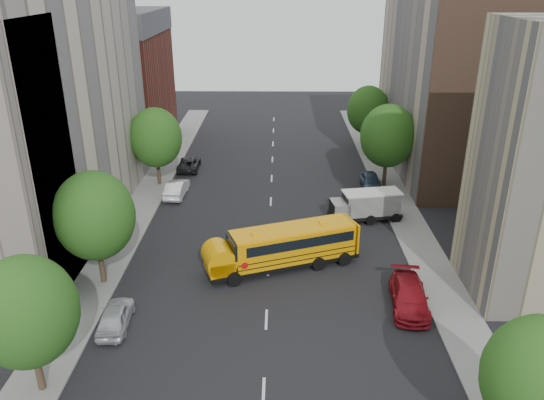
{
  "coord_description": "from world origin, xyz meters",
  "views": [
    {
      "loc": [
        0.68,
        -34.43,
        19.02
      ],
      "look_at": [
        0.21,
        2.0,
        3.55
      ],
      "focal_mm": 35.0,
      "sensor_mm": 36.0,
      "label": 1
    }
  ],
  "objects_px": {
    "parked_car_1": "(177,188)",
    "safari_truck": "(366,205)",
    "school_bus": "(282,246)",
    "parked_car_4": "(371,181)",
    "street_tree_4": "(388,136)",
    "street_tree_2": "(156,138)",
    "street_tree_3": "(541,380)",
    "street_tree_1": "(95,216)",
    "parked_car_0": "(115,316)",
    "street_tree_0": "(26,312)",
    "street_tree_5": "(368,110)",
    "parked_car_2": "(189,164)",
    "parked_car_3": "(409,296)"
  },
  "relations": [
    {
      "from": "parked_car_2",
      "to": "parked_car_4",
      "type": "bearing_deg",
      "value": 162.76
    },
    {
      "from": "parked_car_1",
      "to": "safari_truck",
      "type": "bearing_deg",
      "value": 165.74
    },
    {
      "from": "safari_truck",
      "to": "parked_car_2",
      "type": "xyz_separation_m",
      "value": [
        -16.82,
        12.42,
        -0.71
      ]
    },
    {
      "from": "safari_truck",
      "to": "parked_car_3",
      "type": "xyz_separation_m",
      "value": [
        0.78,
        -12.71,
        -0.58
      ]
    },
    {
      "from": "street_tree_2",
      "to": "parked_car_2",
      "type": "distance_m",
      "value": 6.59
    },
    {
      "from": "street_tree_0",
      "to": "street_tree_3",
      "type": "height_order",
      "value": "street_tree_0"
    },
    {
      "from": "street_tree_4",
      "to": "parked_car_4",
      "type": "xyz_separation_m",
      "value": [
        -1.4,
        -0.72,
        -4.32
      ]
    },
    {
      "from": "parked_car_0",
      "to": "parked_car_1",
      "type": "distance_m",
      "value": 20.01
    },
    {
      "from": "safari_truck",
      "to": "parked_car_3",
      "type": "height_order",
      "value": "safari_truck"
    },
    {
      "from": "street_tree_5",
      "to": "parked_car_1",
      "type": "relative_size",
      "value": 1.66
    },
    {
      "from": "parked_car_3",
      "to": "parked_car_4",
      "type": "height_order",
      "value": "parked_car_3"
    },
    {
      "from": "street_tree_0",
      "to": "parked_car_4",
      "type": "xyz_separation_m",
      "value": [
        20.6,
        27.28,
        -3.89
      ]
    },
    {
      "from": "parked_car_2",
      "to": "parked_car_4",
      "type": "xyz_separation_m",
      "value": [
        18.4,
        -5.31,
        0.11
      ]
    },
    {
      "from": "street_tree_1",
      "to": "parked_car_3",
      "type": "bearing_deg",
      "value": -7.3
    },
    {
      "from": "parked_car_0",
      "to": "parked_car_1",
      "type": "xyz_separation_m",
      "value": [
        0.0,
        20.01,
        0.04
      ]
    },
    {
      "from": "street_tree_4",
      "to": "parked_car_3",
      "type": "relative_size",
      "value": 1.53
    },
    {
      "from": "parked_car_2",
      "to": "street_tree_4",
      "type": "bearing_deg",
      "value": 165.79
    },
    {
      "from": "street_tree_4",
      "to": "parked_car_2",
      "type": "height_order",
      "value": "street_tree_4"
    },
    {
      "from": "street_tree_4",
      "to": "parked_car_0",
      "type": "height_order",
      "value": "street_tree_4"
    },
    {
      "from": "street_tree_0",
      "to": "parked_car_1",
      "type": "relative_size",
      "value": 1.64
    },
    {
      "from": "parked_car_4",
      "to": "street_tree_5",
      "type": "bearing_deg",
      "value": 83.25
    },
    {
      "from": "street_tree_0",
      "to": "parked_car_0",
      "type": "xyz_separation_m",
      "value": [
        2.2,
        5.25,
        -3.94
      ]
    },
    {
      "from": "street_tree_2",
      "to": "safari_truck",
      "type": "height_order",
      "value": "street_tree_2"
    },
    {
      "from": "street_tree_2",
      "to": "parked_car_4",
      "type": "bearing_deg",
      "value": -2.0
    },
    {
      "from": "street_tree_5",
      "to": "street_tree_1",
      "type": "bearing_deg",
      "value": -126.25
    },
    {
      "from": "safari_truck",
      "to": "parked_car_4",
      "type": "distance_m",
      "value": 7.31
    },
    {
      "from": "parked_car_1",
      "to": "parked_car_3",
      "type": "relative_size",
      "value": 0.85
    },
    {
      "from": "street_tree_4",
      "to": "street_tree_5",
      "type": "relative_size",
      "value": 1.08
    },
    {
      "from": "parked_car_2",
      "to": "street_tree_3",
      "type": "bearing_deg",
      "value": 117.26
    },
    {
      "from": "parked_car_0",
      "to": "parked_car_2",
      "type": "bearing_deg",
      "value": -93.42
    },
    {
      "from": "parked_car_1",
      "to": "parked_car_4",
      "type": "bearing_deg",
      "value": -171.15
    },
    {
      "from": "street_tree_5",
      "to": "parked_car_4",
      "type": "height_order",
      "value": "street_tree_5"
    },
    {
      "from": "street_tree_3",
      "to": "parked_car_2",
      "type": "height_order",
      "value": "street_tree_3"
    },
    {
      "from": "street_tree_1",
      "to": "parked_car_0",
      "type": "xyz_separation_m",
      "value": [
        2.2,
        -4.75,
        -4.25
      ]
    },
    {
      "from": "street_tree_3",
      "to": "parked_car_4",
      "type": "bearing_deg",
      "value": 92.56
    },
    {
      "from": "safari_truck",
      "to": "school_bus",
      "type": "bearing_deg",
      "value": -141.82
    },
    {
      "from": "parked_car_0",
      "to": "parked_car_3",
      "type": "height_order",
      "value": "parked_car_3"
    },
    {
      "from": "street_tree_4",
      "to": "street_tree_5",
      "type": "distance_m",
      "value": 12.01
    },
    {
      "from": "street_tree_4",
      "to": "street_tree_5",
      "type": "bearing_deg",
      "value": 90.0
    },
    {
      "from": "street_tree_3",
      "to": "street_tree_5",
      "type": "distance_m",
      "value": 44.0
    },
    {
      "from": "parked_car_0",
      "to": "parked_car_3",
      "type": "distance_m",
      "value": 17.74
    },
    {
      "from": "street_tree_1",
      "to": "street_tree_2",
      "type": "xyz_separation_m",
      "value": [
        0.0,
        18.0,
        -0.12
      ]
    },
    {
      "from": "safari_truck",
      "to": "parked_car_0",
      "type": "xyz_separation_m",
      "value": [
        -16.82,
        -14.92,
        -0.64
      ]
    },
    {
      "from": "street_tree_1",
      "to": "street_tree_3",
      "type": "xyz_separation_m",
      "value": [
        22.0,
        -14.0,
        -0.5
      ]
    },
    {
      "from": "street_tree_2",
      "to": "street_tree_3",
      "type": "xyz_separation_m",
      "value": [
        22.0,
        -32.0,
        -0.37
      ]
    },
    {
      "from": "street_tree_3",
      "to": "parked_car_3",
      "type": "bearing_deg",
      "value": 100.86
    },
    {
      "from": "street_tree_1",
      "to": "school_bus",
      "type": "relative_size",
      "value": 0.72
    },
    {
      "from": "street_tree_0",
      "to": "parked_car_4",
      "type": "relative_size",
      "value": 1.67
    },
    {
      "from": "school_bus",
      "to": "parked_car_4",
      "type": "bearing_deg",
      "value": 39.68
    },
    {
      "from": "street_tree_1",
      "to": "parked_car_4",
      "type": "bearing_deg",
      "value": 39.99
    }
  ]
}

